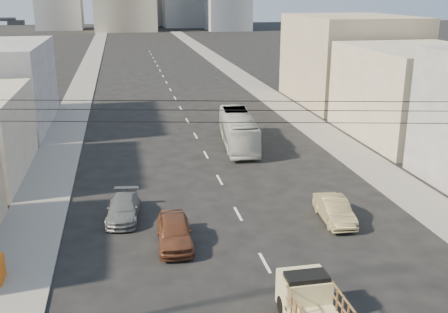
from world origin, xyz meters
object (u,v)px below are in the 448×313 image
object	(u,v)px
sedan_tan	(335,210)
sedan_brown	(174,231)
sedan_grey	(124,209)
city_bus	(238,130)
flatbed_pickup	(313,304)

from	to	relation	value
sedan_tan	sedan_brown	bearing A→B (deg)	-168.60
sedan_grey	sedan_tan	bearing A→B (deg)	-6.26
city_bus	sedan_grey	size ratio (longest dim) A/B	2.35
city_bus	sedan_tan	bearing A→B (deg)	-76.98
sedan_grey	city_bus	bearing A→B (deg)	60.36
flatbed_pickup	sedan_tan	world-z (taller)	flatbed_pickup
sedan_brown	sedan_grey	distance (m)	4.63
flatbed_pickup	sedan_brown	distance (m)	9.35
sedan_brown	sedan_grey	xyz separation A→B (m)	(-2.56, 3.86, -0.12)
sedan_tan	sedan_grey	bearing A→B (deg)	171.47
flatbed_pickup	sedan_brown	xyz separation A→B (m)	(-4.55, 8.16, -0.35)
flatbed_pickup	sedan_tan	distance (m)	10.49
city_bus	sedan_tan	world-z (taller)	city_bus
sedan_brown	sedan_tan	size ratio (longest dim) A/B	1.07
city_bus	sedan_grey	distance (m)	16.69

